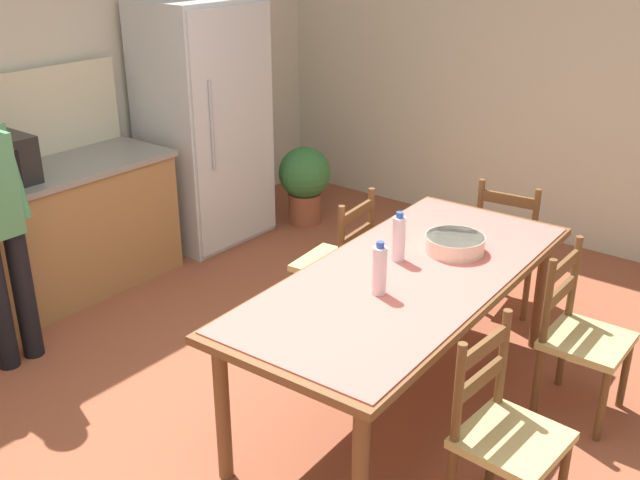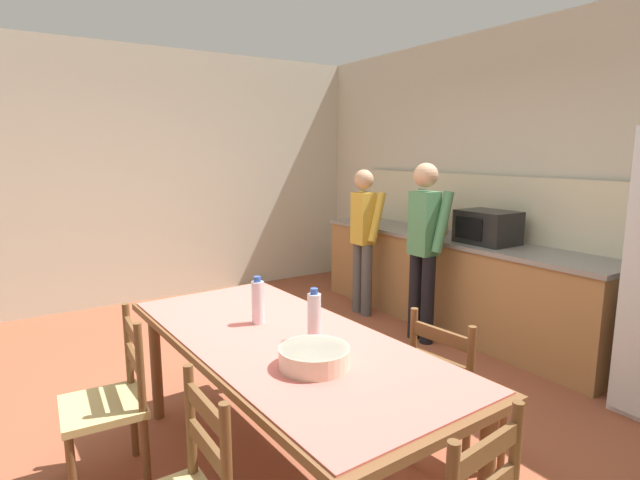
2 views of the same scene
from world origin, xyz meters
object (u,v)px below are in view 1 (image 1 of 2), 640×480
at_px(bottle_near_centre, 379,270).
at_px(bottle_off_centre, 399,238).
at_px(chair_side_near_left, 504,434).
at_px(chair_side_far_right, 337,263).
at_px(refrigerator, 204,124).
at_px(serving_bowl, 455,243).
at_px(potted_plant, 305,180).
at_px(dining_table, 406,286).
at_px(chair_head_end, 509,246).
at_px(chair_side_near_right, 580,337).

distance_m(bottle_near_centre, bottle_off_centre, 0.40).
xyz_separation_m(chair_side_near_left, chair_side_far_right, (0.91, 1.57, 0.00)).
distance_m(refrigerator, serving_bowl, 2.65).
bearing_deg(chair_side_near_left, bottle_off_centre, 61.64).
xyz_separation_m(bottle_off_centre, potted_plant, (1.62, 1.97, -0.52)).
height_order(bottle_near_centre, bottle_off_centre, same).
bearing_deg(serving_bowl, chair_side_near_left, -138.90).
relative_size(refrigerator, dining_table, 0.85).
height_order(serving_bowl, chair_head_end, chair_head_end).
bearing_deg(chair_side_far_right, potted_plant, -140.03).
xyz_separation_m(serving_bowl, chair_side_far_right, (0.07, 0.84, -0.39)).
xyz_separation_m(dining_table, chair_side_far_right, (0.46, 0.79, -0.27)).
distance_m(chair_side_near_left, potted_plant, 3.61).
bearing_deg(potted_plant, bottle_near_centre, -133.46).
bearing_deg(bottle_off_centre, bottle_near_centre, -160.31).
relative_size(serving_bowl, chair_side_far_right, 0.35).
relative_size(chair_head_end, chair_side_far_right, 1.00).
height_order(dining_table, bottle_off_centre, bottle_off_centre).
distance_m(refrigerator, chair_side_near_left, 3.65).
relative_size(bottle_off_centre, potted_plant, 0.40).
height_order(chair_side_far_right, potted_plant, chair_side_far_right).
relative_size(refrigerator, bottle_near_centre, 7.02).
xyz_separation_m(chair_head_end, chair_side_near_left, (-1.84, -0.84, 0.00)).
bearing_deg(bottle_near_centre, serving_bowl, -3.66).
bearing_deg(potted_plant, chair_side_near_left, -127.08).
xyz_separation_m(bottle_near_centre, potted_plant, (1.99, 2.10, -0.52)).
xyz_separation_m(refrigerator, chair_side_near_right, (-0.48, -3.26, -0.51)).
height_order(bottle_off_centre, chair_head_end, bottle_off_centre).
relative_size(chair_side_near_left, potted_plant, 1.36).
distance_m(dining_table, serving_bowl, 0.41).
relative_size(chair_side_near_right, potted_plant, 1.36).
bearing_deg(chair_side_near_right, chair_head_end, 42.30).
distance_m(refrigerator, dining_table, 2.72).
bearing_deg(potted_plant, dining_table, -129.44).
relative_size(bottle_near_centre, chair_head_end, 0.30).
relative_size(chair_side_near_left, chair_side_far_right, 1.00).
distance_m(bottle_off_centre, chair_side_near_right, 1.07).
bearing_deg(bottle_off_centre, chair_side_far_right, 61.77).
height_order(dining_table, chair_head_end, chair_head_end).
bearing_deg(chair_side_far_right, chair_side_near_right, 86.43).
bearing_deg(chair_side_near_left, serving_bowl, 44.28).
bearing_deg(refrigerator, chair_side_near_right, -98.37).
relative_size(refrigerator, chair_side_far_right, 2.08).
distance_m(chair_head_end, chair_side_near_left, 2.02).
distance_m(dining_table, chair_side_far_right, 0.95).
height_order(bottle_near_centre, serving_bowl, bottle_near_centre).
height_order(dining_table, chair_side_far_right, chair_side_far_right).
bearing_deg(chair_side_near_left, chair_head_end, 27.84).
bearing_deg(chair_side_near_left, chair_side_near_right, 5.71).
height_order(refrigerator, chair_side_near_right, refrigerator).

